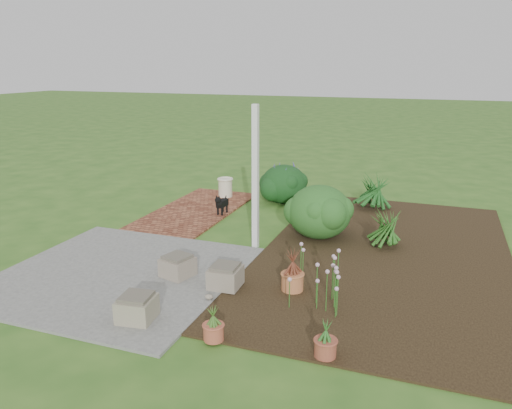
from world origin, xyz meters
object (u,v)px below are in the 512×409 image
(stone_trough_near, at_px, (137,309))
(evergreen_shrub, at_px, (319,210))
(cream_ceramic_urn, at_px, (225,188))
(black_dog, at_px, (221,203))

(stone_trough_near, relative_size, evergreen_shrub, 0.37)
(evergreen_shrub, bearing_deg, cream_ceramic_urn, 144.38)
(stone_trough_near, height_order, evergreen_shrub, evergreen_shrub)
(stone_trough_near, xyz_separation_m, evergreen_shrub, (1.40, 3.89, 0.34))
(stone_trough_near, distance_m, black_dog, 4.59)
(black_dog, distance_m, cream_ceramic_urn, 1.44)
(stone_trough_near, xyz_separation_m, cream_ceramic_urn, (-1.36, 5.86, 0.08))
(stone_trough_near, height_order, black_dog, black_dog)
(black_dog, distance_m, evergreen_shrub, 2.36)
(black_dog, relative_size, cream_ceramic_urn, 1.09)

